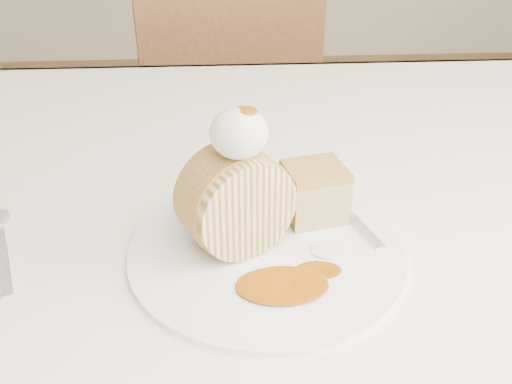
{
  "coord_description": "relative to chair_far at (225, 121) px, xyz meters",
  "views": [
    {
      "loc": [
        0.0,
        -0.38,
        1.1
      ],
      "look_at": [
        0.03,
        0.08,
        0.82
      ],
      "focal_mm": 40.0,
      "sensor_mm": 36.0,
      "label": 1
    }
  ],
  "objects": [
    {
      "name": "caramel_pool",
      "position": [
        0.05,
        -0.94,
        0.26
      ],
      "size": [
        0.1,
        0.07,
        0.0
      ],
      "primitive_type": null,
      "rotation": [
        0.0,
        0.0,
        0.23
      ],
      "color": "#854205",
      "rests_on": "plate"
    },
    {
      "name": "roulade_slice",
      "position": [
        0.01,
        -0.88,
        0.31
      ],
      "size": [
        0.12,
        0.1,
        0.1
      ],
      "primitive_type": "cylinder",
      "rotation": [
        1.57,
        0.0,
        0.49
      ],
      "color": "beige",
      "rests_on": "plate"
    },
    {
      "name": "whipped_cream",
      "position": [
        0.01,
        -0.88,
        0.38
      ],
      "size": [
        0.05,
        0.05,
        0.05
      ],
      "primitive_type": "ellipsoid",
      "color": "silver",
      "rests_on": "roulade_slice"
    },
    {
      "name": "fork",
      "position": [
        0.13,
        -0.84,
        0.26
      ],
      "size": [
        0.07,
        0.16,
        0.0
      ],
      "primitive_type": "cube",
      "rotation": [
        0.0,
        0.0,
        0.31
      ],
      "color": "silver",
      "rests_on": "plate"
    },
    {
      "name": "plate",
      "position": [
        0.04,
        -0.88,
        0.26
      ],
      "size": [
        0.33,
        0.33,
        0.01
      ],
      "primitive_type": "cylinder",
      "rotation": [
        0.0,
        0.0,
        0.23
      ],
      "color": "white",
      "rests_on": "table"
    },
    {
      "name": "table",
      "position": [
        -0.0,
        -0.75,
        0.16
      ],
      "size": [
        1.4,
        0.9,
        0.75
      ],
      "color": "white",
      "rests_on": "ground"
    },
    {
      "name": "caramel_drizzle",
      "position": [
        0.02,
        -0.88,
        0.41
      ],
      "size": [
        0.03,
        0.02,
        0.01
      ],
      "primitive_type": "ellipsoid",
      "color": "#854205",
      "rests_on": "whipped_cream"
    },
    {
      "name": "cake_chunk",
      "position": [
        0.09,
        -0.83,
        0.28
      ],
      "size": [
        0.07,
        0.07,
        0.05
      ],
      "primitive_type": "cube",
      "rotation": [
        0.0,
        0.0,
        0.23
      ],
      "color": "tan",
      "rests_on": "plate"
    },
    {
      "name": "spoon",
      "position": [
        -0.22,
        -0.88,
        0.25
      ],
      "size": [
        0.07,
        0.14,
        0.0
      ],
      "primitive_type": "cube",
      "rotation": [
        0.0,
        0.0,
        0.38
      ],
      "color": "silver",
      "rests_on": "table"
    },
    {
      "name": "chair_far",
      "position": [
        0.0,
        0.0,
        0.0
      ],
      "size": [
        0.49,
        0.49,
        0.87
      ],
      "rotation": [
        0.0,
        0.0,
        3.36
      ],
      "color": "brown",
      "rests_on": "ground"
    }
  ]
}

